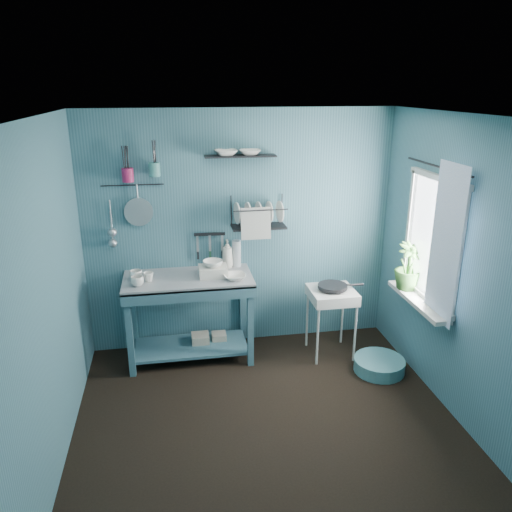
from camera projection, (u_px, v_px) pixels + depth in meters
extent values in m
plane|color=black|center=(267.00, 423.00, 4.21)|extent=(3.20, 3.20, 0.00)
plane|color=silver|center=(270.00, 116.00, 3.40)|extent=(3.20, 3.20, 0.00)
plane|color=#36616E|center=(241.00, 232.00, 5.21)|extent=(3.20, 0.00, 3.20)
plane|color=#36616E|center=(329.00, 402.00, 2.41)|extent=(3.20, 0.00, 3.20)
plane|color=#36616E|center=(48.00, 300.00, 3.55)|extent=(0.00, 3.00, 3.00)
plane|color=#36616E|center=(461.00, 273.00, 4.07)|extent=(0.00, 3.00, 3.00)
cube|color=#345F6F|center=(190.00, 318.00, 5.10)|extent=(1.28, 0.66, 0.90)
imported|color=white|center=(137.00, 281.00, 4.71)|extent=(0.12, 0.12, 0.10)
imported|color=white|center=(148.00, 277.00, 4.82)|extent=(0.14, 0.14, 0.09)
imported|color=white|center=(136.00, 275.00, 4.86)|extent=(0.17, 0.17, 0.10)
cube|color=silver|center=(213.00, 271.00, 4.96)|extent=(0.28, 0.22, 0.10)
imported|color=white|center=(213.00, 264.00, 4.93)|extent=(0.20, 0.19, 0.06)
imported|color=silver|center=(227.00, 254.00, 5.16)|extent=(0.11, 0.12, 0.30)
cylinder|color=#B0BAC4|center=(237.00, 253.00, 5.20)|extent=(0.09, 0.09, 0.28)
imported|color=white|center=(235.00, 277.00, 4.88)|extent=(0.22, 0.22, 0.05)
cube|color=silver|center=(331.00, 322.00, 5.20)|extent=(0.54, 0.54, 0.73)
cylinder|color=black|center=(333.00, 286.00, 5.07)|extent=(0.30, 0.30, 0.03)
cube|color=black|center=(210.00, 234.00, 5.12)|extent=(0.32, 0.04, 0.03)
cube|color=black|center=(259.00, 212.00, 5.04)|extent=(0.58, 0.31, 0.32)
cube|color=black|center=(240.00, 156.00, 4.85)|extent=(0.70, 0.20, 0.01)
imported|color=white|center=(226.00, 157.00, 4.83)|extent=(0.23, 0.23, 0.05)
imported|color=white|center=(250.00, 153.00, 4.86)|extent=(0.23, 0.23, 0.05)
cylinder|color=#A51E51|center=(128.00, 175.00, 4.75)|extent=(0.11, 0.11, 0.13)
cylinder|color=teal|center=(154.00, 169.00, 4.77)|extent=(0.11, 0.11, 0.13)
cylinder|color=#ACB0B5|center=(139.00, 212.00, 4.91)|extent=(0.28, 0.03, 0.28)
cylinder|color=#ACB0B5|center=(111.00, 215.00, 4.88)|extent=(0.01, 0.01, 0.30)
cylinder|color=#ACB0B5|center=(111.00, 226.00, 4.92)|extent=(0.01, 0.01, 0.30)
cylinder|color=black|center=(132.00, 185.00, 4.83)|extent=(0.60, 0.01, 0.01)
plane|color=white|center=(433.00, 240.00, 4.43)|extent=(0.00, 1.10, 1.10)
cube|color=silver|center=(418.00, 301.00, 4.61)|extent=(0.16, 0.95, 0.04)
plane|color=white|center=(445.00, 245.00, 4.13)|extent=(0.00, 1.35, 1.35)
cylinder|color=black|center=(437.00, 166.00, 4.22)|extent=(0.02, 1.05, 0.02)
imported|color=#315F26|center=(409.00, 266.00, 4.77)|extent=(0.34, 0.34, 0.46)
cube|color=tan|center=(201.00, 344.00, 5.27)|extent=(0.18, 0.18, 0.22)
cube|color=tan|center=(219.00, 342.00, 5.33)|extent=(0.15, 0.15, 0.20)
cylinder|color=teal|center=(379.00, 365.00, 4.96)|extent=(0.50, 0.50, 0.13)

